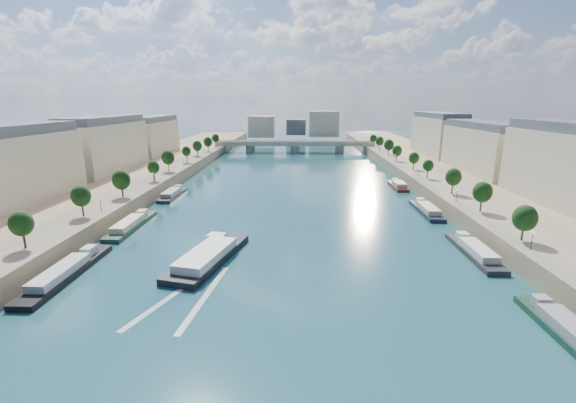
{
  "coord_description": "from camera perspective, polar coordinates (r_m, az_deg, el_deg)",
  "views": [
    {
      "loc": [
        3.35,
        -32.76,
        35.8
      ],
      "look_at": [
        -0.15,
        84.75,
        5.0
      ],
      "focal_mm": 24.0,
      "sensor_mm": 36.0,
      "label": 1
    }
  ],
  "objects": [
    {
      "name": "ground",
      "position": [
        137.55,
        0.25,
        -0.41
      ],
      "size": [
        700.0,
        700.0,
        0.0
      ],
      "primitive_type": "plane",
      "color": "#0D363D",
      "rests_on": "ground"
    },
    {
      "name": "quay_right",
      "position": [
        153.13,
        28.29,
        0.34
      ],
      "size": [
        44.0,
        520.0,
        5.0
      ],
      "primitive_type": "cube",
      "color": "#9E8460",
      "rests_on": "ground"
    },
    {
      "name": "quay_left",
      "position": [
        156.24,
        -27.18,
        0.73
      ],
      "size": [
        44.0,
        520.0,
        5.0
      ],
      "primitive_type": "cube",
      "color": "#9E8460",
      "rests_on": "ground"
    },
    {
      "name": "moored_barges_right",
      "position": [
        103.25,
        25.86,
        -6.65
      ],
      "size": [
        5.0,
        159.97,
        3.6
      ],
      "color": "black",
      "rests_on": "ground"
    },
    {
      "name": "buildings_left",
      "position": [
        170.69,
        -29.67,
        6.26
      ],
      "size": [
        16.0,
        226.0,
        23.2
      ],
      "color": "beige",
      "rests_on": "ground"
    },
    {
      "name": "pave_left",
      "position": [
        149.04,
        -22.23,
        1.67
      ],
      "size": [
        14.0,
        520.0,
        0.1
      ],
      "primitive_type": "cube",
      "color": "gray",
      "rests_on": "quay_left"
    },
    {
      "name": "trees_right",
      "position": [
        153.92,
        21.35,
        4.2
      ],
      "size": [
        4.8,
        268.8,
        8.26
      ],
      "color": "#382B1E",
      "rests_on": "ground"
    },
    {
      "name": "pave_right",
      "position": [
        146.46,
        23.16,
        1.36
      ],
      "size": [
        14.0,
        520.0,
        0.1
      ],
      "primitive_type": "cube",
      "color": "gray",
      "rests_on": "quay_right"
    },
    {
      "name": "bridge",
      "position": [
        277.77,
        1.01,
        8.33
      ],
      "size": [
        112.0,
        12.0,
        8.15
      ],
      "color": "#C1B79E",
      "rests_on": "ground"
    },
    {
      "name": "skyline",
      "position": [
        352.92,
        1.71,
        11.24
      ],
      "size": [
        79.0,
        42.0,
        22.0
      ],
      "color": "beige",
      "rests_on": "ground"
    },
    {
      "name": "lamps_right",
      "position": [
        148.93,
        20.97,
        2.86
      ],
      "size": [
        0.36,
        200.36,
        4.28
      ],
      "color": "black",
      "rests_on": "ground"
    },
    {
      "name": "trees_left",
      "position": [
        149.02,
        -21.43,
        3.88
      ],
      "size": [
        4.8,
        268.8,
        8.26
      ],
      "color": "#382B1E",
      "rests_on": "ground"
    },
    {
      "name": "wake",
      "position": [
        77.32,
        -14.51,
        -13.39
      ],
      "size": [
        13.65,
        25.96,
        0.04
      ],
      "color": "silver",
      "rests_on": "ground"
    },
    {
      "name": "tour_barge",
      "position": [
        91.32,
        -11.71,
        -7.96
      ],
      "size": [
        14.96,
        30.26,
        3.95
      ],
      "rotation": [
        0.0,
        0.0,
        -0.24
      ],
      "color": "black",
      "rests_on": "ground"
    },
    {
      "name": "lamps_left",
      "position": [
        137.75,
        -22.27,
        1.84
      ],
      "size": [
        0.36,
        200.36,
        4.28
      ],
      "color": "black",
      "rests_on": "ground"
    },
    {
      "name": "buildings_right",
      "position": [
        167.33,
        31.08,
        5.95
      ],
      "size": [
        16.0,
        226.0,
        23.2
      ],
      "color": "beige",
      "rests_on": "ground"
    },
    {
      "name": "moored_barges_left",
      "position": [
        100.81,
        -27.66,
        -7.38
      ],
      "size": [
        5.0,
        155.0,
        3.6
      ],
      "color": "#192037",
      "rests_on": "ground"
    }
  ]
}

